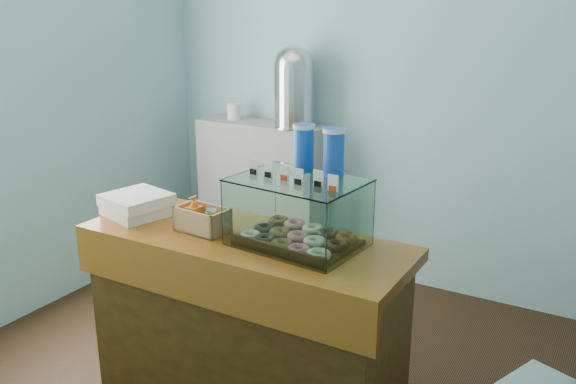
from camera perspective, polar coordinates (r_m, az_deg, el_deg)
The scene contains 8 objects.
ground at distance 3.49m, azimuth -1.42°, elevation -16.73°, with size 3.50×3.50×0.00m, color black.
room_shell at distance 2.90m, azimuth -1.15°, elevation 12.39°, with size 3.54×3.04×2.82m.
counter at distance 3.07m, azimuth -4.02°, elevation -11.90°, with size 1.60×0.60×0.90m.
back_shelf at distance 4.70m, azimuth -2.41°, elevation -0.07°, with size 1.00×0.32×1.10m, color gray.
display_case at distance 2.75m, azimuth 1.38°, elevation -1.50°, with size 0.60×0.47×0.53m.
condiment_crate at distance 2.95m, azimuth -8.10°, elevation -2.53°, with size 0.26×0.17×0.17m.
pastry_boxes at distance 3.23m, azimuth -13.92°, elevation -1.14°, with size 0.36×0.36×0.12m.
coffee_urn at distance 4.36m, azimuth 0.56°, elevation 10.04°, with size 0.31×0.31×0.58m.
Camera 1 is at (1.53, -2.46, 1.95)m, focal length 38.00 mm.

